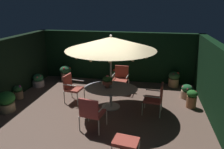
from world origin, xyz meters
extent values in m
cube|color=brown|center=(0.00, 0.00, -0.01)|extent=(7.44, 6.59, 0.02)
cube|color=black|center=(0.00, 3.14, 1.11)|extent=(7.44, 0.30, 2.22)
cube|color=black|center=(-3.57, 0.00, 1.11)|extent=(0.30, 6.59, 2.22)
cube|color=black|center=(3.57, 0.00, 1.11)|extent=(0.30, 6.59, 2.22)
cylinder|color=silver|center=(0.30, 0.28, 0.01)|extent=(0.63, 0.63, 0.03)
cylinder|color=silver|center=(0.30, 0.28, 0.34)|extent=(0.09, 0.09, 0.69)
ellipsoid|color=#A0A3AC|center=(0.30, 0.28, 0.70)|extent=(1.81, 1.39, 0.03)
cylinder|color=silver|center=(0.30, 0.28, 1.08)|extent=(0.06, 0.06, 2.15)
cone|color=beige|center=(0.30, 0.28, 2.21)|extent=(2.89, 2.89, 0.40)
sphere|color=silver|center=(0.30, 0.28, 2.45)|extent=(0.07, 0.07, 0.07)
sphere|color=#F9DB8C|center=(1.59, 0.26, 1.96)|extent=(0.08, 0.08, 0.08)
sphere|color=#F9DB8C|center=(1.48, 0.80, 1.96)|extent=(0.08, 0.08, 0.08)
sphere|color=#F9DB8C|center=(1.08, 1.31, 1.96)|extent=(0.08, 0.08, 0.08)
sphere|color=#F9DB8C|center=(0.63, 1.53, 1.96)|extent=(0.08, 0.08, 0.08)
sphere|color=#F9DB8C|center=(0.01, 1.54, 1.96)|extent=(0.08, 0.08, 0.08)
sphere|color=#F9DB8C|center=(-0.46, 1.33, 1.96)|extent=(0.08, 0.08, 0.08)
sphere|color=#F9DB8C|center=(-0.89, 0.79, 1.96)|extent=(0.08, 0.08, 0.08)
sphere|color=#F9DB8C|center=(-1.00, 0.25, 1.96)|extent=(0.08, 0.08, 0.08)
sphere|color=#F9DB8C|center=(-0.89, -0.24, 1.96)|extent=(0.08, 0.08, 0.08)
sphere|color=#F9DB8C|center=(-0.47, -0.76, 1.96)|extent=(0.08, 0.08, 0.08)
sphere|color=#F9DB8C|center=(0.02, -0.98, 1.96)|extent=(0.08, 0.08, 0.08)
sphere|color=#F9DB8C|center=(0.53, -0.99, 1.96)|extent=(0.08, 0.08, 0.08)
sphere|color=#F9DB8C|center=(1.10, -0.73, 1.96)|extent=(0.08, 0.08, 0.08)
sphere|color=#F9DB8C|center=(1.43, -0.34, 1.96)|extent=(0.08, 0.08, 0.08)
cylinder|color=#AF624A|center=(0.18, 0.26, 0.78)|extent=(0.15, 0.15, 0.13)
cylinder|color=#AE5E49|center=(0.18, 0.26, 0.90)|extent=(0.33, 0.33, 0.10)
ellipsoid|color=#24592A|center=(0.18, 0.26, 1.02)|extent=(0.32, 0.32, 0.19)
sphere|color=#DC5373|center=(0.18, 0.26, 1.10)|extent=(0.11, 0.11, 0.11)
cylinder|color=silver|center=(-0.80, 0.70, 0.22)|extent=(0.04, 0.04, 0.44)
cylinder|color=silver|center=(-0.87, 0.17, 0.22)|extent=(0.04, 0.04, 0.44)
cylinder|color=silver|center=(-1.32, 0.78, 0.22)|extent=(0.04, 0.04, 0.44)
cylinder|color=silver|center=(-1.39, 0.25, 0.22)|extent=(0.04, 0.04, 0.44)
cube|color=#B64F42|center=(-1.09, 0.47, 0.48)|extent=(0.58, 0.59, 0.07)
cube|color=#B64F42|center=(-1.34, 0.51, 0.75)|extent=(0.13, 0.52, 0.48)
cylinder|color=silver|center=(-1.06, 0.74, 0.72)|extent=(0.50, 0.11, 0.04)
cylinder|color=silver|center=(-1.13, 0.21, 0.72)|extent=(0.50, 0.11, 0.04)
cylinder|color=silver|center=(-0.18, -0.78, 0.22)|extent=(0.04, 0.04, 0.44)
cylinder|color=silver|center=(0.40, -0.88, 0.22)|extent=(0.04, 0.04, 0.44)
cylinder|color=silver|center=(-0.27, -1.33, 0.22)|extent=(0.04, 0.04, 0.44)
cylinder|color=silver|center=(0.31, -1.43, 0.22)|extent=(0.04, 0.04, 0.44)
cube|color=#C1504A|center=(0.07, -1.10, 0.48)|extent=(0.66, 0.63, 0.07)
cube|color=#C1504A|center=(0.02, -1.37, 0.76)|extent=(0.56, 0.15, 0.49)
cylinder|color=silver|center=(-0.22, -1.06, 0.70)|extent=(0.12, 0.53, 0.04)
cylinder|color=silver|center=(0.36, -1.15, 0.70)|extent=(0.12, 0.53, 0.04)
cylinder|color=beige|center=(1.39, -0.11, 0.21)|extent=(0.04, 0.04, 0.43)
cylinder|color=beige|center=(1.44, 0.43, 0.21)|extent=(0.04, 0.04, 0.43)
cylinder|color=beige|center=(1.94, -0.17, 0.21)|extent=(0.04, 0.04, 0.43)
cylinder|color=beige|center=(2.00, 0.37, 0.21)|extent=(0.04, 0.04, 0.43)
cube|color=#B84F41|center=(1.69, 0.13, 0.46)|extent=(0.60, 0.59, 0.07)
cube|color=#B84F41|center=(1.96, 0.11, 0.75)|extent=(0.11, 0.53, 0.51)
cylinder|color=beige|center=(1.66, -0.14, 0.68)|extent=(0.53, 0.09, 0.04)
cylinder|color=beige|center=(1.72, 0.40, 0.68)|extent=(0.53, 0.09, 0.04)
cylinder|color=silver|center=(0.66, 1.38, 0.23)|extent=(0.04, 0.04, 0.45)
cylinder|color=silver|center=(0.08, 1.42, 0.23)|extent=(0.04, 0.04, 0.45)
cylinder|color=silver|center=(0.70, 1.95, 0.23)|extent=(0.04, 0.04, 0.45)
cylinder|color=silver|center=(0.12, 1.98, 0.23)|extent=(0.04, 0.04, 0.45)
cube|color=#B34D3C|center=(0.39, 1.68, 0.49)|extent=(0.60, 0.59, 0.07)
cube|color=#B34D3C|center=(0.41, 1.95, 0.77)|extent=(0.56, 0.10, 0.50)
cylinder|color=silver|center=(0.68, 1.66, 0.68)|extent=(0.07, 0.55, 0.04)
cylinder|color=silver|center=(0.10, 1.70, 0.68)|extent=(0.07, 0.55, 0.04)
cylinder|color=silver|center=(0.87, -1.78, 0.14)|extent=(0.03, 0.03, 0.29)
cylinder|color=silver|center=(1.42, -1.86, 0.14)|extent=(0.03, 0.03, 0.29)
cube|color=#B8483A|center=(1.12, -2.03, 0.33)|extent=(0.64, 0.52, 0.08)
cylinder|color=tan|center=(0.05, 2.82, 0.17)|extent=(0.43, 0.43, 0.35)
ellipsoid|color=#2C5D28|center=(0.05, 2.82, 0.46)|extent=(0.41, 0.41, 0.29)
sphere|color=red|center=(0.17, 2.82, 0.50)|extent=(0.10, 0.10, 0.10)
sphere|color=red|center=(0.10, 2.98, 0.50)|extent=(0.09, 0.09, 0.09)
sphere|color=red|center=(-0.03, 2.88, 0.55)|extent=(0.09, 0.09, 0.09)
sphere|color=red|center=(-0.06, 2.72, 0.56)|extent=(0.10, 0.10, 0.10)
sphere|color=#DC3441|center=(0.11, 2.67, 0.49)|extent=(0.11, 0.11, 0.11)
cylinder|color=tan|center=(-3.03, -0.67, 0.15)|extent=(0.52, 0.52, 0.29)
ellipsoid|color=#1F6324|center=(-3.03, -0.67, 0.46)|extent=(0.60, 0.60, 0.42)
sphere|color=beige|center=(-2.88, -0.69, 0.47)|extent=(0.09, 0.09, 0.09)
sphere|color=silver|center=(-2.89, -0.54, 0.48)|extent=(0.09, 0.09, 0.09)
sphere|color=silver|center=(-3.09, -0.47, 0.52)|extent=(0.10, 0.10, 0.10)
sphere|color=beige|center=(-2.94, -0.82, 0.47)|extent=(0.09, 0.09, 0.09)
cylinder|color=beige|center=(-3.17, 1.61, 0.13)|extent=(0.49, 0.49, 0.26)
ellipsoid|color=#297241|center=(-3.17, 1.61, 0.38)|extent=(0.45, 0.45, 0.32)
sphere|color=#E45264|center=(-3.01, 1.56, 0.49)|extent=(0.06, 0.06, 0.06)
sphere|color=#E14778|center=(-3.10, 1.70, 0.41)|extent=(0.10, 0.10, 0.10)
sphere|color=#E64269|center=(-3.25, 1.76, 0.40)|extent=(0.11, 0.11, 0.11)
sphere|color=#DE5367|center=(-3.29, 1.63, 0.47)|extent=(0.08, 0.08, 0.08)
sphere|color=#EC5A66|center=(-3.23, 1.52, 0.41)|extent=(0.09, 0.09, 0.09)
sphere|color=#D75F62|center=(-3.09, 1.44, 0.46)|extent=(0.08, 0.08, 0.08)
cylinder|color=tan|center=(2.56, 2.73, 0.17)|extent=(0.43, 0.43, 0.35)
ellipsoid|color=#366336|center=(2.56, 2.73, 0.48)|extent=(0.47, 0.47, 0.33)
sphere|color=red|center=(2.70, 2.71, 0.59)|extent=(0.11, 0.11, 0.11)
sphere|color=red|center=(2.55, 2.86, 0.48)|extent=(0.10, 0.10, 0.10)
sphere|color=#D3333F|center=(2.42, 2.73, 0.48)|extent=(0.06, 0.06, 0.06)
sphere|color=red|center=(2.52, 2.60, 0.58)|extent=(0.08, 0.08, 0.08)
cylinder|color=tan|center=(2.94, 1.56, 0.14)|extent=(0.41, 0.41, 0.29)
ellipsoid|color=#205F32|center=(2.94, 1.56, 0.40)|extent=(0.39, 0.39, 0.28)
sphere|color=#ED597D|center=(3.06, 1.59, 0.45)|extent=(0.11, 0.11, 0.11)
sphere|color=#EA5C69|center=(2.91, 1.68, 0.44)|extent=(0.08, 0.08, 0.08)
sphere|color=#EE566C|center=(2.80, 1.54, 0.44)|extent=(0.10, 0.10, 0.10)
sphere|color=#DB4969|center=(2.93, 1.42, 0.42)|extent=(0.10, 0.10, 0.10)
cylinder|color=#836452|center=(-2.27, 2.49, 0.20)|extent=(0.46, 0.46, 0.39)
ellipsoid|color=#205230|center=(-2.27, 2.49, 0.53)|extent=(0.51, 0.51, 0.36)
sphere|color=red|center=(-2.08, 2.51, 0.61)|extent=(0.10, 0.10, 0.10)
sphere|color=#DE3042|center=(-2.31, 2.64, 0.64)|extent=(0.09, 0.09, 0.09)
sphere|color=red|center=(-2.45, 2.51, 0.59)|extent=(0.08, 0.08, 0.08)
sphere|color=red|center=(-2.25, 2.29, 0.65)|extent=(0.09, 0.09, 0.09)
cylinder|color=#A26740|center=(3.00, 0.79, 0.20)|extent=(0.33, 0.33, 0.41)
ellipsoid|color=#236324|center=(3.00, 0.79, 0.50)|extent=(0.36, 0.36, 0.25)
sphere|color=#DF323C|center=(3.11, 0.79, 0.58)|extent=(0.06, 0.06, 0.06)
sphere|color=#DF393A|center=(2.97, 0.90, 0.53)|extent=(0.09, 0.09, 0.09)
sphere|color=red|center=(2.94, 0.68, 0.52)|extent=(0.08, 0.08, 0.08)
cylinder|color=#896F50|center=(-3.26, 0.30, 0.14)|extent=(0.35, 0.35, 0.29)
ellipsoid|color=#235428|center=(-3.26, 0.30, 0.38)|extent=(0.34, 0.34, 0.24)
sphere|color=#B0338B|center=(-3.16, 0.31, 0.46)|extent=(0.09, 0.09, 0.09)
sphere|color=#B6338E|center=(-3.23, 0.41, 0.46)|extent=(0.07, 0.07, 0.07)
sphere|color=#B53783|center=(-3.38, 0.37, 0.42)|extent=(0.10, 0.10, 0.10)
sphere|color=#C02A8A|center=(-3.32, 0.22, 0.38)|extent=(0.11, 0.11, 0.11)
sphere|color=#B1437B|center=(-3.26, 0.21, 0.43)|extent=(0.07, 0.07, 0.07)
camera|label=1|loc=(1.62, -6.25, 3.38)|focal=34.26mm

